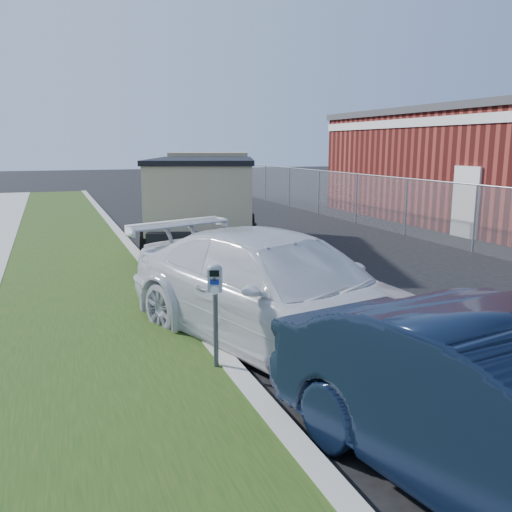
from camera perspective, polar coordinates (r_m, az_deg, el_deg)
name	(u,v)px	position (r m, az deg, el deg)	size (l,w,h in m)	color
ground	(358,321)	(9.07, 10.65, -6.76)	(120.00, 120.00, 0.00)	black
chainlink_fence	(407,196)	(17.85, 15.59, 6.14)	(0.06, 30.06, 30.00)	slate
parking_meter	(215,293)	(6.57, -4.32, -3.93)	(0.21, 0.18, 1.31)	#3F4247
white_wagon	(275,290)	(7.74, 2.01, -3.59)	(2.23, 5.49, 1.59)	silver
dump_truck	(206,194)	(15.45, -5.29, 6.49)	(4.47, 7.07, 2.60)	black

